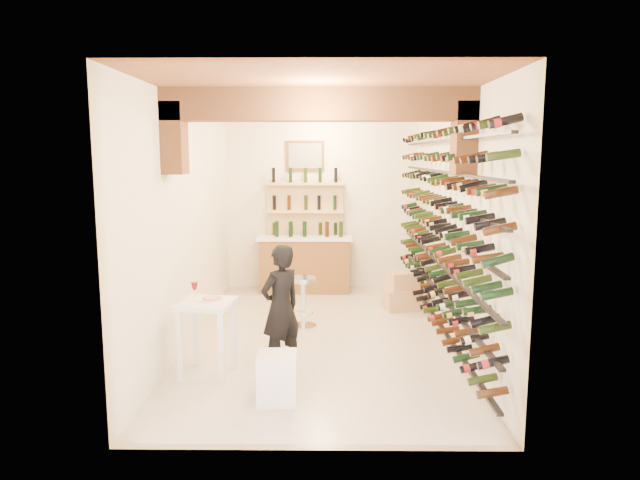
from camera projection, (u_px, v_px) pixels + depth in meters
The scene contains 11 objects.
ground at pixel (320, 337), 7.75m from camera, with size 6.00×6.00×0.00m, color beige.
room_shell at pixel (320, 172), 7.16m from camera, with size 3.52×6.02×3.21m.
wine_rack at pixel (435, 225), 7.50m from camera, with size 0.32×5.70×2.56m.
back_counter at pixel (305, 263), 10.29m from camera, with size 1.70×0.62×1.29m.
back_shelving at pixel (305, 226), 10.43m from camera, with size 1.40×0.31×2.73m.
tasting_table at pixel (207, 314), 6.36m from camera, with size 0.65×0.65×1.03m.
white_stool at pixel (277, 377), 5.71m from camera, with size 0.39×0.39×0.49m, color white.
person at pixel (281, 308), 6.50m from camera, with size 0.54×0.35×1.47m, color black.
chrome_barstool at pixel (303, 298), 8.14m from camera, with size 0.38×0.38×0.74m.
crate_lower at pixel (402, 299), 9.11m from camera, with size 0.57×0.40×0.34m, color tan.
crate_upper at pixel (403, 281), 9.06m from camera, with size 0.47×0.32×0.28m, color tan.
Camera 1 is at (0.08, -7.46, 2.47)m, focal length 31.83 mm.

